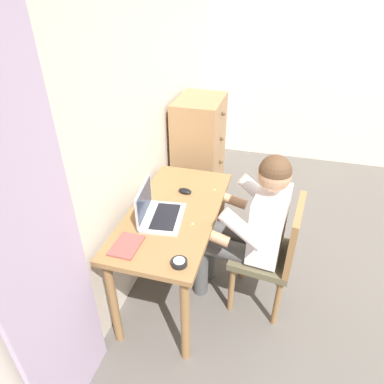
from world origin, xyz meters
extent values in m
cube|color=beige|center=(0.00, 2.20, 1.25)|extent=(4.80, 0.05, 2.50)
cube|color=#B29EBC|center=(-1.37, 2.13, 1.14)|extent=(0.54, 0.03, 2.28)
cube|color=olive|center=(-0.47, 1.84, 0.73)|extent=(1.18, 0.58, 0.03)
cylinder|color=olive|center=(-1.00, 1.61, 0.36)|extent=(0.06, 0.06, 0.71)
cylinder|color=olive|center=(0.06, 1.61, 0.36)|extent=(0.06, 0.06, 0.71)
cylinder|color=olive|center=(-1.00, 2.07, 0.36)|extent=(0.06, 0.06, 0.71)
cylinder|color=olive|center=(0.06, 2.07, 0.36)|extent=(0.06, 0.06, 0.71)
cube|color=#9E754C|center=(0.62, 1.94, 0.59)|extent=(0.57, 0.40, 1.18)
sphere|color=brown|center=(0.62, 1.72, 0.12)|extent=(0.04, 0.04, 0.04)
sphere|color=brown|center=(0.62, 1.72, 0.36)|extent=(0.04, 0.04, 0.04)
sphere|color=brown|center=(0.62, 1.72, 0.59)|extent=(0.04, 0.04, 0.04)
sphere|color=brown|center=(0.62, 1.72, 0.83)|extent=(0.04, 0.04, 0.04)
sphere|color=brown|center=(0.62, 1.72, 1.07)|extent=(0.04, 0.04, 0.04)
cube|color=brown|center=(-0.40, 1.22, 0.44)|extent=(0.46, 0.44, 0.05)
cube|color=olive|center=(-0.42, 1.04, 0.68)|extent=(0.42, 0.09, 0.42)
cylinder|color=olive|center=(-0.22, 1.36, 0.21)|extent=(0.04, 0.04, 0.42)
cylinder|color=olive|center=(-0.56, 1.40, 0.21)|extent=(0.04, 0.04, 0.42)
cylinder|color=olive|center=(-0.25, 1.04, 0.21)|extent=(0.04, 0.04, 0.42)
cylinder|color=olive|center=(-0.59, 1.08, 0.21)|extent=(0.04, 0.04, 0.42)
cylinder|color=#4C4C4C|center=(-0.29, 1.43, 0.49)|extent=(0.18, 0.41, 0.14)
cylinder|color=#4C4C4C|center=(-0.47, 1.45, 0.49)|extent=(0.18, 0.41, 0.14)
cylinder|color=#4C4C4C|center=(-0.27, 1.63, 0.24)|extent=(0.11, 0.11, 0.49)
cylinder|color=#4C4C4C|center=(-0.45, 1.65, 0.24)|extent=(0.11, 0.11, 0.49)
cube|color=white|center=(-0.41, 1.21, 0.72)|extent=(0.38, 0.24, 0.46)
cylinder|color=white|center=(-0.17, 1.31, 0.80)|extent=(0.12, 0.31, 0.25)
cylinder|color=white|center=(-0.61, 1.36, 0.80)|extent=(0.12, 0.31, 0.25)
cylinder|color=tan|center=(-0.15, 1.51, 0.69)|extent=(0.10, 0.27, 0.11)
cylinder|color=tan|center=(-0.59, 1.56, 0.69)|extent=(0.10, 0.27, 0.11)
sphere|color=tan|center=(-0.41, 1.22, 1.08)|extent=(0.20, 0.20, 0.20)
sphere|color=#513823|center=(-0.41, 1.22, 1.11)|extent=(0.20, 0.20, 0.20)
cube|color=#B7BABF|center=(-0.57, 1.87, 0.76)|extent=(0.37, 0.28, 0.02)
cube|color=black|center=(-0.57, 1.86, 0.77)|extent=(0.30, 0.19, 0.00)
cube|color=#B7BABF|center=(-0.59, 1.99, 0.88)|extent=(0.34, 0.05, 0.22)
cube|color=#2D3851|center=(-0.59, 1.99, 0.88)|extent=(0.30, 0.04, 0.18)
ellipsoid|color=black|center=(-0.24, 1.83, 0.76)|extent=(0.08, 0.11, 0.03)
cylinder|color=black|center=(-0.94, 1.65, 0.76)|extent=(0.09, 0.09, 0.03)
cylinder|color=silver|center=(-0.94, 1.65, 0.78)|extent=(0.06, 0.06, 0.00)
cube|color=#994742|center=(-0.88, 1.99, 0.75)|extent=(0.21, 0.15, 0.01)
camera|label=1|loc=(-2.20, 1.23, 2.05)|focal=31.25mm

